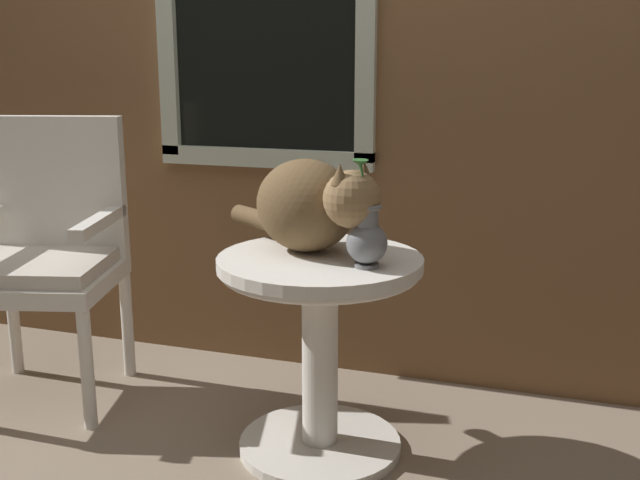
# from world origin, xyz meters

# --- Properties ---
(ground_plane) EXTENTS (6.00, 6.00, 0.00)m
(ground_plane) POSITION_xyz_m (0.00, 0.00, 0.00)
(ground_plane) COLOR gray
(back_wall) EXTENTS (4.00, 0.07, 2.60)m
(back_wall) POSITION_xyz_m (-0.01, 0.89, 1.30)
(back_wall) COLOR brown
(back_wall) RESTS_ON ground_plane
(wicker_side_table) EXTENTS (0.61, 0.61, 0.62)m
(wicker_side_table) POSITION_xyz_m (0.24, 0.25, 0.41)
(wicker_side_table) COLOR silver
(wicker_side_table) RESTS_ON ground_plane
(wicker_chair) EXTENTS (0.59, 0.59, 0.99)m
(wicker_chair) POSITION_xyz_m (-0.81, 0.37, 0.54)
(wicker_chair) COLOR silver
(wicker_chair) RESTS_ON ground_plane
(cat) EXTENTS (0.58, 0.43, 0.29)m
(cat) POSITION_xyz_m (0.20, 0.29, 0.76)
(cat) COLOR brown
(cat) RESTS_ON wicker_side_table
(pewter_vase_with_ivy) EXTENTS (0.11, 0.11, 0.30)m
(pewter_vase_with_ivy) POSITION_xyz_m (0.40, 0.18, 0.71)
(pewter_vase_with_ivy) COLOR slate
(pewter_vase_with_ivy) RESTS_ON wicker_side_table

